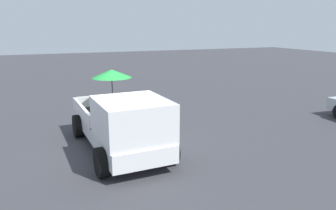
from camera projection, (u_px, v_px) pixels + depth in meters
The scene contains 2 objects.
ground_plane at pixel (119, 149), 10.50m from camera, with size 80.00×80.00×0.00m, color #38383D.
pickup_truck_main at pixel (122, 123), 9.91m from camera, with size 5.12×2.41×2.41m.
Camera 1 is at (9.72, -2.36, 3.84)m, focal length 34.85 mm.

